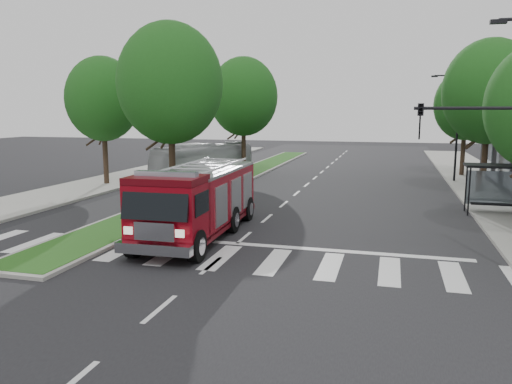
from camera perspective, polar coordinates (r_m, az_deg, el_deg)
ground at (r=21.25m, az=-1.37°, el=-5.26°), size 140.00×140.00×0.00m
sidewalk_left at (r=36.42m, az=-19.01°, el=0.45°), size 5.00×80.00×0.15m
median at (r=39.89m, az=-2.23°, el=1.67°), size 3.00×50.00×0.15m
bus_shelter at (r=28.54m, az=25.86°, el=1.71°), size 3.20×1.60×2.61m
tree_right_mid at (r=34.19m, az=25.11°, el=10.34°), size 5.60×5.60×9.72m
tree_right_far at (r=44.07m, az=22.87°, el=9.19°), size 5.00×5.00×8.73m
tree_median_near at (r=28.37m, az=-9.79°, el=12.12°), size 5.80×5.80×10.16m
tree_median_far at (r=41.47m, az=-1.44°, el=10.84°), size 5.60×5.60×9.72m
tree_left_mid at (r=37.45m, az=-17.12°, el=10.12°), size 5.20×5.20×9.16m
streetlight_right_far at (r=39.96m, az=21.84°, el=7.37°), size 2.11×0.20×8.00m
fire_engine at (r=21.37m, az=-6.59°, el=-1.04°), size 3.03×9.25×3.19m
city_bus at (r=39.94m, az=-5.96°, el=3.55°), size 5.52×10.30×2.81m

